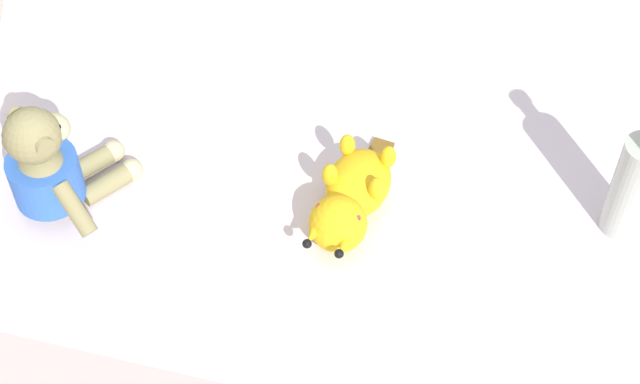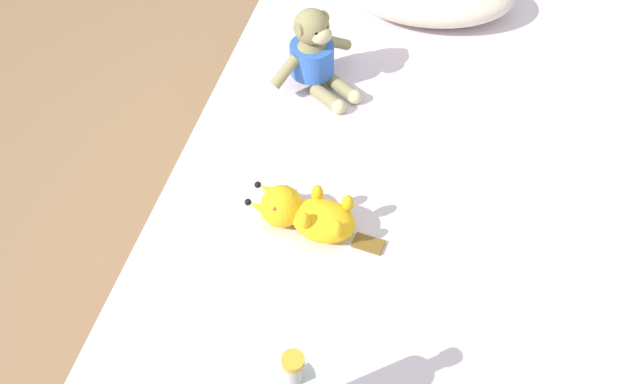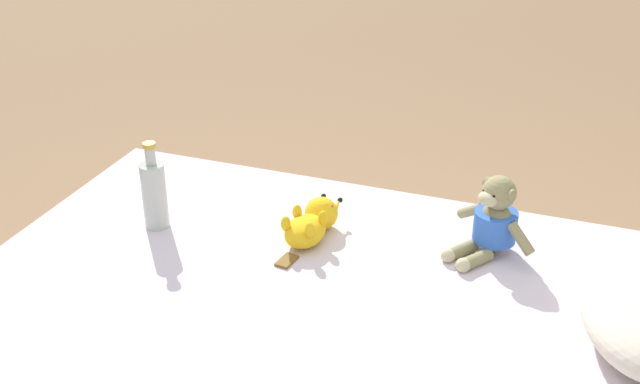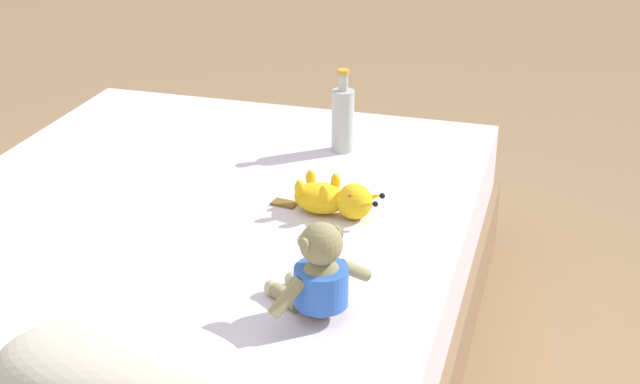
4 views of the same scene
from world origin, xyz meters
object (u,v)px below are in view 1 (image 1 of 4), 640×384
plush_monkey (50,168)px  glass_bottle (634,184)px  plush_yellow_creature (350,199)px  bed (318,135)px

plush_monkey → glass_bottle: 0.99m
plush_yellow_creature → bed: bearing=22.0°
bed → glass_bottle: bearing=-115.1°
plush_yellow_creature → glass_bottle: 0.48m
glass_bottle → plush_yellow_creature: bearing=102.1°
plush_monkey → glass_bottle: size_ratio=0.93×
bed → plush_yellow_creature: plush_yellow_creature is taller
plush_monkey → plush_yellow_creature: size_ratio=0.77×
plush_yellow_creature → glass_bottle: bearing=-77.9°
plush_monkey → plush_yellow_creature: plush_monkey is taller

